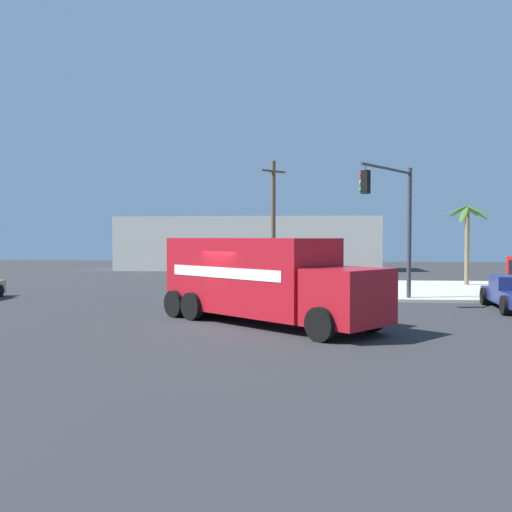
# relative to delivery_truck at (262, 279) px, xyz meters

# --- Properties ---
(ground_plane) EXTENTS (100.00, 100.00, 0.00)m
(ground_plane) POSITION_rel_delivery_truck_xyz_m (-0.92, 0.31, -1.54)
(ground_plane) COLOR #2B2B2D
(sidewalk_corner_far) EXTENTS (11.58, 11.58, 0.14)m
(sidewalk_corner_far) POSITION_rel_delivery_truck_xyz_m (11.45, 12.68, -1.47)
(sidewalk_corner_far) COLOR #B2ADA0
(sidewalk_corner_far) RESTS_ON ground
(delivery_truck) EXTENTS (8.13, 7.50, 2.95)m
(delivery_truck) POSITION_rel_delivery_truck_xyz_m (0.00, 0.00, 0.00)
(delivery_truck) COLOR #AD141E
(delivery_truck) RESTS_ON ground
(traffic_light_primary) EXTENTS (2.73, 4.05, 6.06)m
(traffic_light_primary) POSITION_rel_delivery_truck_xyz_m (5.44, 6.48, 2.62)
(traffic_light_primary) COLOR #38383D
(traffic_light_primary) RESTS_ON sidewalk_corner_far
(palm_tree_far) EXTENTS (2.73, 2.49, 4.72)m
(palm_tree_far) POSITION_rel_delivery_truck_xyz_m (10.97, 15.47, 1.83)
(palm_tree_far) COLOR #7A6647
(palm_tree_far) RESTS_ON sidewalk_corner_far
(utility_pole) EXTENTS (1.59, 1.69, 8.17)m
(utility_pole) POSITION_rel_delivery_truck_xyz_m (-0.83, 19.71, 2.68)
(utility_pole) COLOR brown
(utility_pole) RESTS_ON ground
(building_backdrop) EXTENTS (23.21, 6.00, 4.76)m
(building_backdrop) POSITION_rel_delivery_truck_xyz_m (-3.86, 32.10, 0.84)
(building_backdrop) COLOR beige
(building_backdrop) RESTS_ON ground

